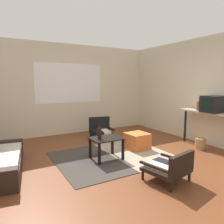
% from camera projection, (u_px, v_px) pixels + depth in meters
% --- Properties ---
extents(ground_plane, '(7.80, 7.80, 0.00)m').
position_uv_depth(ground_plane, '(124.00, 166.00, 4.01)').
color(ground_plane, brown).
extents(far_wall_with_window, '(5.60, 0.13, 2.70)m').
position_uv_depth(far_wall_with_window, '(69.00, 89.00, 6.44)').
color(far_wall_with_window, beige).
rests_on(far_wall_with_window, ground).
extents(side_wall_right, '(0.12, 6.60, 2.70)m').
position_uv_depth(side_wall_right, '(205.00, 91.00, 5.39)').
color(side_wall_right, beige).
rests_on(side_wall_right, ground).
extents(area_rug, '(2.38, 1.89, 0.01)m').
position_uv_depth(area_rug, '(113.00, 156.00, 4.49)').
color(area_rug, '#38332D').
rests_on(area_rug, ground).
extents(coffee_table, '(0.61, 0.51, 0.45)m').
position_uv_depth(coffee_table, '(106.00, 142.00, 4.30)').
color(coffee_table, black).
rests_on(coffee_table, ground).
extents(armchair_by_window, '(0.69, 0.63, 0.59)m').
position_uv_depth(armchair_by_window, '(101.00, 129.00, 5.95)').
color(armchair_by_window, black).
rests_on(armchair_by_window, ground).
extents(armchair_striped_foreground, '(0.71, 0.71, 0.51)m').
position_uv_depth(armchair_striped_foreground, '(170.00, 167.00, 3.33)').
color(armchair_striped_foreground, black).
rests_on(armchair_striped_foreground, ground).
extents(ottoman_orange, '(0.50, 0.50, 0.38)m').
position_uv_depth(ottoman_orange, '(137.00, 141.00, 4.99)').
color(ottoman_orange, '#D1662D').
rests_on(ottoman_orange, ground).
extents(console_shelf, '(0.38, 1.50, 0.89)m').
position_uv_depth(console_shelf, '(209.00, 116.00, 4.97)').
color(console_shelf, '#B2AD9E').
rests_on(console_shelf, ground).
extents(crt_television, '(0.50, 0.42, 0.38)m').
position_uv_depth(crt_television, '(214.00, 104.00, 4.84)').
color(crt_television, black).
rests_on(crt_television, console_shelf).
extents(clay_vase, '(0.19, 0.19, 0.34)m').
position_uv_depth(clay_vase, '(200.00, 105.00, 5.16)').
color(clay_vase, brown).
rests_on(clay_vase, console_shelf).
extents(glass_bottle, '(0.07, 0.07, 0.28)m').
position_uv_depth(glass_bottle, '(99.00, 133.00, 4.20)').
color(glass_bottle, black).
rests_on(glass_bottle, coffee_table).
extents(wicker_basket, '(0.24, 0.24, 0.25)m').
position_uv_depth(wicker_basket, '(200.00, 143.00, 5.02)').
color(wicker_basket, '#9E7A4C').
rests_on(wicker_basket, ground).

